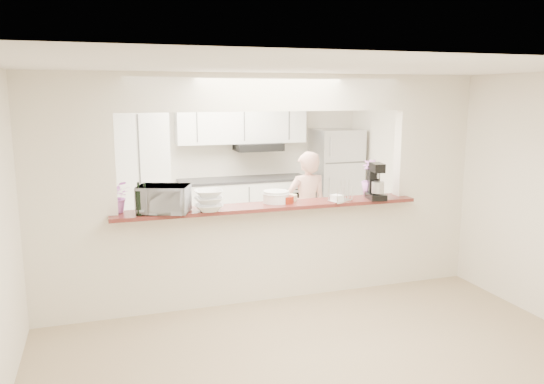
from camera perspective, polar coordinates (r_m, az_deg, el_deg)
name	(u,v)px	position (r m, az deg, el deg)	size (l,w,h in m)	color
floor	(268,297)	(6.17, -0.38, -11.21)	(6.00, 6.00, 0.00)	tan
tile_overlay	(235,257)	(7.57, -3.99, -7.02)	(5.00, 2.90, 0.01)	beige
partition	(268,168)	(5.79, -0.40, 2.56)	(5.00, 0.15, 2.50)	silver
bar_counter	(269,248)	(5.97, -0.37, -6.09)	(3.40, 0.38, 1.09)	silver
kitchen_cabinets	(205,178)	(8.43, -7.26, 1.51)	(3.15, 0.62, 2.25)	silver
refrigerator	(336,179)	(9.07, 6.87, 1.35)	(0.75, 0.70, 1.70)	#B0AFB4
flower_left	(117,196)	(5.60, -16.34, -0.44)	(0.31, 0.27, 0.34)	#D16EC5
wine_bottle_a	(139,202)	(5.42, -14.13, -1.10)	(0.07, 0.07, 0.34)	black
wine_bottle_b	(145,203)	(5.43, -13.49, -1.12)	(0.06, 0.06, 0.32)	black
toaster_oven	(164,199)	(5.49, -11.57, -0.76)	(0.51, 0.34, 0.28)	silver
serving_bowls	(209,201)	(5.50, -6.82, -0.94)	(0.30, 0.30, 0.22)	white
plate_stack_a	(276,197)	(5.90, 0.44, -0.50)	(0.29, 0.29, 0.13)	white
plate_stack_b	(276,198)	(5.90, 0.44, -0.62)	(0.31, 0.31, 0.11)	white
red_bowl	(286,200)	(5.88, 1.55, -0.81)	(0.17, 0.17, 0.08)	maroon
tan_bowl	(291,198)	(6.01, 2.01, -0.60)	(0.15, 0.15, 0.07)	beige
utensil_caddy	(340,192)	(5.99, 7.36, -0.05)	(0.30, 0.24, 0.25)	silver
stand_mixer	(376,183)	(6.19, 11.11, 0.97)	(0.23, 0.31, 0.42)	black
flower_right	(372,178)	(6.37, 10.68, 1.48)	(0.24, 0.24, 0.43)	#A867BF
person	(307,210)	(7.01, 3.74, -1.97)	(0.56, 0.37, 1.54)	#D89F8C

